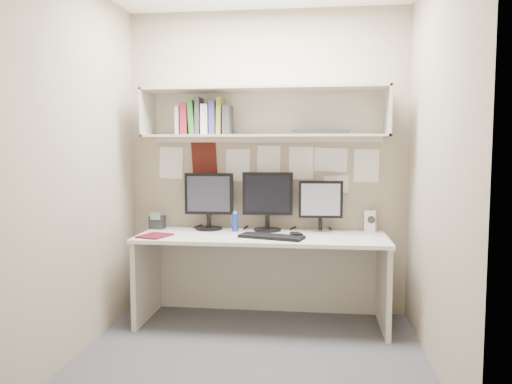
# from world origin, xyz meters

# --- Properties ---
(floor) EXTENTS (2.40, 2.00, 0.01)m
(floor) POSITION_xyz_m (0.00, 0.00, 0.00)
(floor) COLOR #444449
(floor) RESTS_ON ground
(wall_back) EXTENTS (2.40, 0.02, 2.60)m
(wall_back) POSITION_xyz_m (0.00, 1.00, 1.30)
(wall_back) COLOR gray
(wall_back) RESTS_ON ground
(wall_front) EXTENTS (2.40, 0.02, 2.60)m
(wall_front) POSITION_xyz_m (0.00, -1.00, 1.30)
(wall_front) COLOR gray
(wall_front) RESTS_ON ground
(wall_left) EXTENTS (0.02, 2.00, 2.60)m
(wall_left) POSITION_xyz_m (-1.20, 0.00, 1.30)
(wall_left) COLOR gray
(wall_left) RESTS_ON ground
(wall_right) EXTENTS (0.02, 2.00, 2.60)m
(wall_right) POSITION_xyz_m (1.20, 0.00, 1.30)
(wall_right) COLOR gray
(wall_right) RESTS_ON ground
(desk) EXTENTS (2.00, 0.70, 0.73)m
(desk) POSITION_xyz_m (0.00, 0.65, 0.37)
(desk) COLOR silver
(desk) RESTS_ON floor
(overhead_hutch) EXTENTS (2.00, 0.38, 0.40)m
(overhead_hutch) POSITION_xyz_m (0.00, 0.86, 1.72)
(overhead_hutch) COLOR beige
(overhead_hutch) RESTS_ON wall_back
(pinned_papers) EXTENTS (1.92, 0.01, 0.48)m
(pinned_papers) POSITION_xyz_m (0.00, 0.99, 1.25)
(pinned_papers) COLOR white
(pinned_papers) RESTS_ON wall_back
(monitor_left) EXTENTS (0.42, 0.23, 0.49)m
(monitor_left) POSITION_xyz_m (-0.48, 0.87, 0.99)
(monitor_left) COLOR black
(monitor_left) RESTS_ON desk
(monitor_center) EXTENTS (0.43, 0.23, 0.50)m
(monitor_center) POSITION_xyz_m (0.02, 0.87, 1.00)
(monitor_center) COLOR black
(monitor_center) RESTS_ON desk
(monitor_right) EXTENTS (0.37, 0.20, 0.43)m
(monitor_right) POSITION_xyz_m (0.47, 0.87, 0.97)
(monitor_right) COLOR #A5A5AA
(monitor_right) RESTS_ON desk
(keyboard) EXTENTS (0.53, 0.31, 0.02)m
(keyboard) POSITION_xyz_m (0.09, 0.51, 0.74)
(keyboard) COLOR black
(keyboard) RESTS_ON desk
(mouse) EXTENTS (0.11, 0.13, 0.04)m
(mouse) POSITION_xyz_m (0.28, 0.57, 0.75)
(mouse) COLOR black
(mouse) RESTS_ON desk
(speaker) EXTENTS (0.11, 0.11, 0.18)m
(speaker) POSITION_xyz_m (0.89, 0.92, 0.82)
(speaker) COLOR beige
(speaker) RESTS_ON desk
(blue_bottle) EXTENTS (0.05, 0.05, 0.17)m
(blue_bottle) POSITION_xyz_m (-0.24, 0.80, 0.81)
(blue_bottle) COLOR navy
(blue_bottle) RESTS_ON desk
(maroon_notebook) EXTENTS (0.26, 0.29, 0.01)m
(maroon_notebook) POSITION_xyz_m (-0.83, 0.47, 0.74)
(maroon_notebook) COLOR #540E1A
(maroon_notebook) RESTS_ON desk
(desk_phone) EXTENTS (0.13, 0.12, 0.15)m
(desk_phone) POSITION_xyz_m (-0.94, 0.85, 0.79)
(desk_phone) COLOR black
(desk_phone) RESTS_ON desk
(book_stack) EXTENTS (0.46, 0.19, 0.31)m
(book_stack) POSITION_xyz_m (-0.50, 0.81, 1.67)
(book_stack) COLOR #B9B6B2
(book_stack) RESTS_ON overhead_hutch
(hutch_tray) EXTENTS (0.47, 0.20, 0.03)m
(hutch_tray) POSITION_xyz_m (0.47, 0.78, 1.56)
(hutch_tray) COLOR black
(hutch_tray) RESTS_ON overhead_hutch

